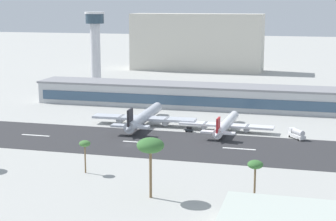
# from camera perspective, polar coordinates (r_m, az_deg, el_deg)

# --- Properties ---
(ground_plane) EXTENTS (1400.00, 1400.00, 0.00)m
(ground_plane) POSITION_cam_1_polar(r_m,az_deg,el_deg) (204.00, -4.09, -3.63)
(ground_plane) COLOR #A8A8A3
(runway_strip) EXTENTS (800.00, 40.74, 0.08)m
(runway_strip) POSITION_cam_1_polar(r_m,az_deg,el_deg) (208.81, -3.63, -3.26)
(runway_strip) COLOR #2D2D30
(runway_strip) RESTS_ON ground_plane
(runway_centreline_dash_3) EXTENTS (12.00, 1.20, 0.01)m
(runway_centreline_dash_3) POSITION_cam_1_polar(r_m,az_deg,el_deg) (224.63, -13.58, -2.51)
(runway_centreline_dash_3) COLOR white
(runway_centreline_dash_3) RESTS_ON runway_strip
(runway_centreline_dash_4) EXTENTS (12.00, 1.20, 0.01)m
(runway_centreline_dash_4) POSITION_cam_1_polar(r_m,az_deg,el_deg) (208.22, -3.12, -3.29)
(runway_centreline_dash_4) COLOR white
(runway_centreline_dash_4) RESTS_ON runway_strip
(runway_centreline_dash_5) EXTENTS (12.00, 1.20, 0.01)m
(runway_centreline_dash_5) POSITION_cam_1_polar(r_m,az_deg,el_deg) (200.24, 7.39, -3.95)
(runway_centreline_dash_5) COLOR white
(runway_centreline_dash_5) RESTS_ON runway_strip
(terminal_building) EXTENTS (173.59, 20.77, 11.47)m
(terminal_building) POSITION_cam_1_polar(r_m,az_deg,el_deg) (276.82, 3.69, 1.52)
(terminal_building) COLOR #B7BABC
(terminal_building) RESTS_ON ground_plane
(control_tower) EXTENTS (11.75, 11.75, 46.55)m
(control_tower) POSITION_cam_1_polar(r_m,az_deg,el_deg) (331.50, -7.55, 7.05)
(control_tower) COLOR silver
(control_tower) RESTS_ON ground_plane
(distant_hotel_block) EXTENTS (101.13, 26.09, 43.55)m
(distant_hotel_block) POSITION_cam_1_polar(r_m,az_deg,el_deg) (427.49, 3.01, 7.08)
(distant_hotel_block) COLOR beige
(distant_hotel_block) RESTS_ON ground_plane
(airliner_black_tail_gate_0) EXTENTS (45.15, 51.90, 10.83)m
(airliner_black_tail_gate_0) POSITION_cam_1_polar(r_m,az_deg,el_deg) (235.19, -2.59, -0.76)
(airliner_black_tail_gate_0) COLOR silver
(airliner_black_tail_gate_0) RESTS_ON ground_plane
(airliner_red_tail_gate_1) EXTENTS (38.99, 43.02, 8.98)m
(airliner_red_tail_gate_1) POSITION_cam_1_polar(r_m,az_deg,el_deg) (225.22, 6.00, -1.50)
(airliner_red_tail_gate_1) COLOR white
(airliner_red_tail_gate_1) RESTS_ON ground_plane
(service_baggage_tug_0) EXTENTS (3.31, 2.09, 2.20)m
(service_baggage_tug_0) POSITION_cam_1_polar(r_m,az_deg,el_deg) (224.33, 2.23, -1.97)
(service_baggage_tug_0) COLOR #2D3338
(service_baggage_tug_0) RESTS_ON ground_plane
(service_fuel_truck_1) EXTENTS (7.07, 8.42, 3.95)m
(service_fuel_truck_1) POSITION_cam_1_polar(r_m,az_deg,el_deg) (218.47, 13.21, -2.36)
(service_fuel_truck_1) COLOR white
(service_fuel_truck_1) RESTS_ON ground_plane
(palm_tree_0) EXTENTS (7.37, 7.37, 16.63)m
(palm_tree_0) POSITION_cam_1_polar(r_m,az_deg,el_deg) (146.36, -1.84, -3.73)
(palm_tree_0) COLOR brown
(palm_tree_0) RESTS_ON ground_plane
(palm_tree_1) EXTENTS (4.08, 4.08, 11.92)m
(palm_tree_1) POSITION_cam_1_polar(r_m,az_deg,el_deg) (144.39, 9.04, -5.71)
(palm_tree_1) COLOR brown
(palm_tree_1) RESTS_ON ground_plane
(palm_tree_3) EXTENTS (3.55, 3.55, 10.34)m
(palm_tree_3) POSITION_cam_1_polar(r_m,az_deg,el_deg) (170.87, -8.63, -3.53)
(palm_tree_3) COLOR brown
(palm_tree_3) RESTS_ON ground_plane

